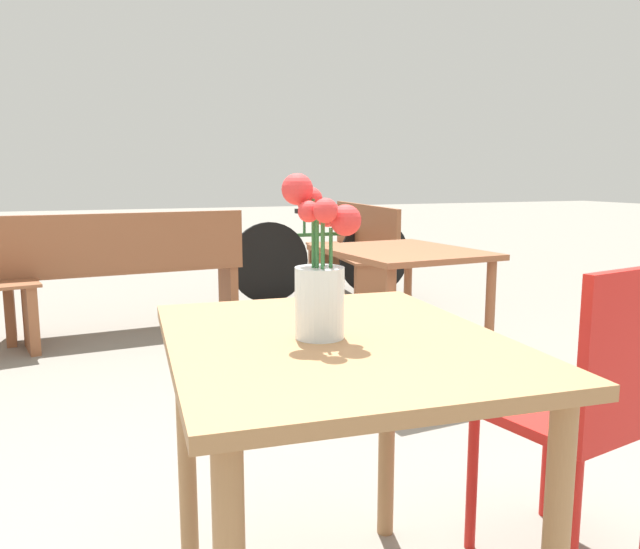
# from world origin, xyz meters

# --- Properties ---
(table_front) EXTENTS (0.78, 0.95, 0.75)m
(table_front) POSITION_xyz_m (0.00, 0.00, 0.64)
(table_front) COLOR #9E7047
(table_front) RESTS_ON ground_plane
(flower_vase) EXTENTS (0.16, 0.16, 0.36)m
(flower_vase) POSITION_xyz_m (-0.03, -0.00, 0.89)
(flower_vase) COLOR silver
(flower_vase) RESTS_ON table_front
(cafe_chair) EXTENTS (0.47, 0.47, 0.88)m
(cafe_chair) POSITION_xyz_m (0.74, -0.01, 0.51)
(cafe_chair) COLOR red
(cafe_chair) RESTS_ON ground_plane
(bench_middle) EXTENTS (1.65, 0.48, 0.85)m
(bench_middle) POSITION_xyz_m (-0.22, 3.27, 0.46)
(bench_middle) COLOR brown
(bench_middle) RESTS_ON ground_plane
(bench_far) EXTENTS (0.53, 1.60, 0.85)m
(bench_far) POSITION_xyz_m (1.73, 3.71, 0.46)
(bench_far) COLOR brown
(bench_far) RESTS_ON ground_plane
(table_back) EXTENTS (0.80, 0.93, 0.71)m
(table_back) POSITION_xyz_m (1.11, 1.73, 0.60)
(table_back) COLOR brown
(table_back) RESTS_ON ground_plane
(bicycle) EXTENTS (1.73, 0.44, 0.81)m
(bicycle) POSITION_xyz_m (1.53, 3.93, 0.37)
(bicycle) COLOR black
(bicycle) RESTS_ON ground_plane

